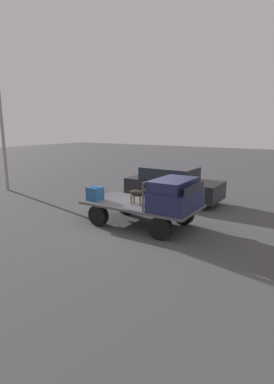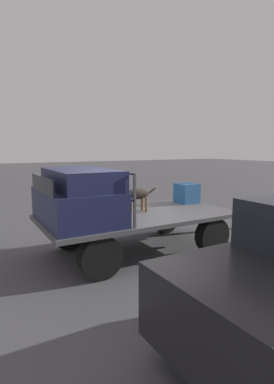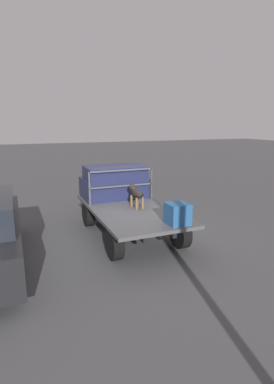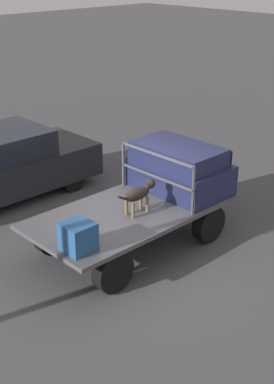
% 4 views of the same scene
% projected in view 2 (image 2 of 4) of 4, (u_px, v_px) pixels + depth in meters
% --- Properties ---
extents(ground_plane, '(80.00, 80.00, 0.00)m').
position_uv_depth(ground_plane, '(139.00, 251.00, 6.31)').
color(ground_plane, '#474749').
extents(flatbed_truck, '(3.99, 2.03, 0.80)m').
position_uv_depth(flatbed_truck, '(139.00, 223.00, 6.22)').
color(flatbed_truck, black).
rests_on(flatbed_truck, ground).
extents(truck_cab, '(1.24, 1.91, 0.97)m').
position_uv_depth(truck_cab, '(78.00, 197.00, 5.49)').
color(truck_cab, '#1E2347').
rests_on(truck_cab, flatbed_truck).
extents(truck_headboard, '(0.04, 1.91, 0.94)m').
position_uv_depth(truck_headboard, '(111.00, 186.00, 5.79)').
color(truck_headboard, '#4C4C4F').
rests_on(truck_headboard, flatbed_truck).
extents(dog, '(0.94, 0.23, 0.62)m').
position_uv_depth(dog, '(134.00, 194.00, 6.29)').
color(dog, brown).
rests_on(dog, flatbed_truck).
extents(cargo_crate, '(0.48, 0.48, 0.48)m').
position_uv_depth(cargo_crate, '(187.00, 193.00, 7.41)').
color(cargo_crate, '#235184').
rests_on(cargo_crate, flatbed_truck).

